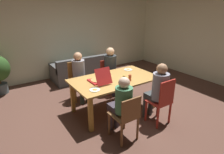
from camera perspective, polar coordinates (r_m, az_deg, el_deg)
ground_plane at (r=4.50m, az=0.72°, el=-9.66°), size 20.00×20.00×0.00m
back_wall at (r=6.56m, az=-14.20°, el=12.84°), size 7.19×0.12×2.89m
side_wall_right at (r=7.13m, az=21.55°, el=12.64°), size 0.12×4.97×2.89m
dining_table at (r=4.20m, az=0.76°, el=-1.64°), size 1.90×1.08×0.77m
chair_0 at (r=5.23m, az=-0.95°, el=0.68°), size 0.43×0.40×0.89m
person_0 at (r=5.05m, az=-0.20°, el=3.07°), size 0.32×0.50×1.26m
chair_1 at (r=3.87m, az=14.94°, el=-7.09°), size 0.41×0.39×0.98m
person_1 at (r=3.85m, az=13.79°, el=-3.34°), size 0.32×0.50×1.27m
chair_2 at (r=3.34m, az=4.35°, el=-11.80°), size 0.41×0.45×0.88m
person_2 at (r=3.34m, az=2.83°, el=-7.62°), size 0.30×0.52×1.18m
chair_3 at (r=4.90m, az=-10.27°, el=-0.68°), size 0.45×0.39×0.97m
person_3 at (r=4.71m, az=-9.77°, el=1.22°), size 0.31×0.48×1.24m
pizza_box_0 at (r=3.96m, az=-4.04°, el=-0.86°), size 0.35×0.48×0.35m
plate_0 at (r=4.74m, az=4.94°, el=2.28°), size 0.21×0.21×0.03m
plate_1 at (r=3.60m, az=-5.25°, el=-3.87°), size 0.21×0.21×0.03m
drinking_glass_0 at (r=4.03m, az=3.63°, el=-0.26°), size 0.06×0.06×0.12m
drinking_glass_1 at (r=4.02m, az=5.44°, el=-0.25°), size 0.06×0.06×0.14m
couch at (r=6.29m, az=-9.26°, el=1.88°), size 1.83×0.90×0.79m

